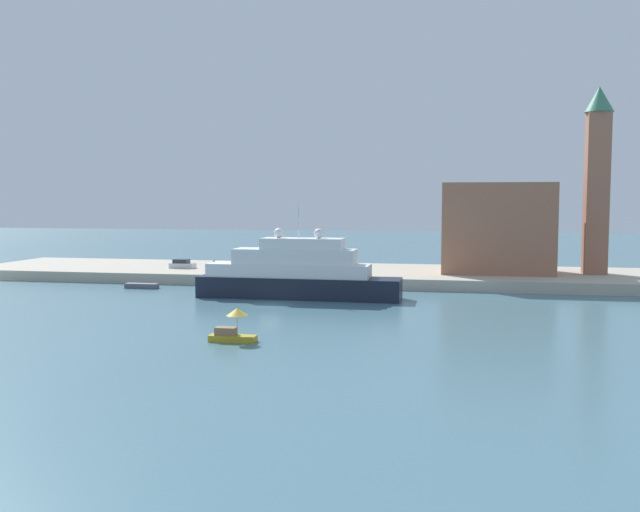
{
  "coord_description": "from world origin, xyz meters",
  "views": [
    {
      "loc": [
        21.7,
        -78.19,
        12.23
      ],
      "look_at": [
        4.83,
        6.0,
        5.36
      ],
      "focal_mm": 38.96,
      "sensor_mm": 36.0,
      "label": 1
    }
  ],
  "objects_px": {
    "large_yacht": "(296,274)",
    "small_motorboat": "(233,328)",
    "person_figure": "(214,265)",
    "mooring_bollard": "(297,273)",
    "harbor_building": "(497,228)",
    "bell_tower": "(597,174)",
    "work_barge": "(142,286)",
    "parked_car": "(182,264)"
  },
  "relations": [
    {
      "from": "large_yacht",
      "to": "small_motorboat",
      "type": "relative_size",
      "value": 6.21
    },
    {
      "from": "person_figure",
      "to": "mooring_bollard",
      "type": "distance_m",
      "value": 16.08
    },
    {
      "from": "small_motorboat",
      "to": "person_figure",
      "type": "distance_m",
      "value": 48.76
    },
    {
      "from": "large_yacht",
      "to": "harbor_building",
      "type": "relative_size",
      "value": 1.6
    },
    {
      "from": "harbor_building",
      "to": "bell_tower",
      "type": "xyz_separation_m",
      "value": [
        13.93,
        0.86,
        7.89
      ]
    },
    {
      "from": "large_yacht",
      "to": "person_figure",
      "type": "relative_size",
      "value": 16.25
    },
    {
      "from": "harbor_building",
      "to": "mooring_bollard",
      "type": "height_order",
      "value": "harbor_building"
    },
    {
      "from": "work_barge",
      "to": "parked_car",
      "type": "distance_m",
      "value": 13.65
    },
    {
      "from": "small_motorboat",
      "to": "mooring_bollard",
      "type": "xyz_separation_m",
      "value": [
        -3.43,
        38.81,
        0.67
      ]
    },
    {
      "from": "bell_tower",
      "to": "mooring_bollard",
      "type": "distance_m",
      "value": 45.75
    },
    {
      "from": "mooring_bollard",
      "to": "bell_tower",
      "type": "bearing_deg",
      "value": 14.95
    },
    {
      "from": "work_barge",
      "to": "person_figure",
      "type": "distance_m",
      "value": 14.09
    },
    {
      "from": "person_figure",
      "to": "large_yacht",
      "type": "bearing_deg",
      "value": -45.67
    },
    {
      "from": "large_yacht",
      "to": "harbor_building",
      "type": "xyz_separation_m",
      "value": [
        25.55,
        21.65,
        5.17
      ]
    },
    {
      "from": "harbor_building",
      "to": "person_figure",
      "type": "xyz_separation_m",
      "value": [
        -42.85,
        -3.95,
        -5.91
      ]
    },
    {
      "from": "harbor_building",
      "to": "person_figure",
      "type": "distance_m",
      "value": 43.43
    },
    {
      "from": "small_motorboat",
      "to": "harbor_building",
      "type": "relative_size",
      "value": 0.26
    },
    {
      "from": "small_motorboat",
      "to": "work_barge",
      "type": "height_order",
      "value": "small_motorboat"
    },
    {
      "from": "person_figure",
      "to": "mooring_bollard",
      "type": "xyz_separation_m",
      "value": [
        14.74,
        -6.41,
        -0.38
      ]
    },
    {
      "from": "parked_car",
      "to": "mooring_bollard",
      "type": "bearing_deg",
      "value": -19.91
    },
    {
      "from": "harbor_building",
      "to": "parked_car",
      "type": "height_order",
      "value": "harbor_building"
    },
    {
      "from": "bell_tower",
      "to": "parked_car",
      "type": "bearing_deg",
      "value": -176.49
    },
    {
      "from": "large_yacht",
      "to": "harbor_building",
      "type": "distance_m",
      "value": 33.88
    },
    {
      "from": "work_barge",
      "to": "mooring_bollard",
      "type": "relative_size",
      "value": 6.63
    },
    {
      "from": "work_barge",
      "to": "person_figure",
      "type": "relative_size",
      "value": 2.92
    },
    {
      "from": "person_figure",
      "to": "mooring_bollard",
      "type": "bearing_deg",
      "value": -23.52
    },
    {
      "from": "harbor_building",
      "to": "parked_car",
      "type": "xyz_separation_m",
      "value": [
        -48.51,
        -2.97,
        -6.02
      ]
    },
    {
      "from": "bell_tower",
      "to": "mooring_bollard",
      "type": "height_order",
      "value": "bell_tower"
    },
    {
      "from": "work_barge",
      "to": "bell_tower",
      "type": "bearing_deg",
      "value": 15.44
    },
    {
      "from": "harbor_building",
      "to": "bell_tower",
      "type": "bearing_deg",
      "value": 3.54
    },
    {
      "from": "large_yacht",
      "to": "work_barge",
      "type": "xyz_separation_m",
      "value": [
        -23.4,
        5.15,
        -2.66
      ]
    },
    {
      "from": "small_motorboat",
      "to": "large_yacht",
      "type": "bearing_deg",
      "value": 91.82
    },
    {
      "from": "harbor_building",
      "to": "work_barge",
      "type": "bearing_deg",
      "value": -161.37
    },
    {
      "from": "harbor_building",
      "to": "bell_tower",
      "type": "relative_size",
      "value": 0.59
    },
    {
      "from": "small_motorboat",
      "to": "parked_car",
      "type": "height_order",
      "value": "parked_car"
    },
    {
      "from": "parked_car",
      "to": "small_motorboat",
      "type": "bearing_deg",
      "value": -62.71
    },
    {
      "from": "large_yacht",
      "to": "mooring_bollard",
      "type": "bearing_deg",
      "value": 102.76
    },
    {
      "from": "small_motorboat",
      "to": "bell_tower",
      "type": "xyz_separation_m",
      "value": [
        38.6,
        50.04,
        14.84
      ]
    },
    {
      "from": "bell_tower",
      "to": "person_figure",
      "type": "xyz_separation_m",
      "value": [
        -56.77,
        -4.81,
        -13.79
      ]
    },
    {
      "from": "work_barge",
      "to": "harbor_building",
      "type": "relative_size",
      "value": 0.29
    },
    {
      "from": "harbor_building",
      "to": "bell_tower",
      "type": "height_order",
      "value": "bell_tower"
    },
    {
      "from": "small_motorboat",
      "to": "parked_car",
      "type": "bearing_deg",
      "value": 117.29
    }
  ]
}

